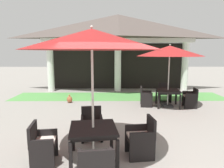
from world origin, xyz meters
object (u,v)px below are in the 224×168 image
at_px(patio_chair_near_foreground_east, 190,98).
at_px(patio_table_near_foreground, 168,92).
at_px(patio_chair_mid_left_east, 141,139).
at_px(terracotta_urn, 70,99).
at_px(patio_umbrella_near_foreground, 170,51).
at_px(patio_chair_mid_left_west, 42,144).
at_px(patio_umbrella_mid_left, 92,40).
at_px(patio_chair_near_foreground_north, 164,93).
at_px(patio_chair_mid_left_north, 92,125).
at_px(patio_table_mid_left, 93,131).
at_px(patio_chair_near_foreground_west, 145,97).

bearing_deg(patio_chair_near_foreground_east, patio_table_near_foreground, 90.00).
height_order(patio_chair_mid_left_east, terracotta_urn, patio_chair_mid_left_east).
distance_m(patio_umbrella_near_foreground, patio_chair_mid_left_west, 6.29).
height_order(patio_umbrella_mid_left, patio_chair_mid_left_east, patio_umbrella_mid_left).
xyz_separation_m(patio_chair_near_foreground_north, patio_chair_mid_left_north, (-3.11, -4.24, -0.00)).
xyz_separation_m(patio_table_near_foreground, patio_umbrella_near_foreground, (0.00, 0.00, 1.75)).
bearing_deg(patio_table_mid_left, patio_umbrella_near_foreground, 56.74).
bearing_deg(patio_umbrella_mid_left, patio_table_near_foreground, 56.74).
xyz_separation_m(patio_umbrella_near_foreground, patio_chair_mid_left_north, (-2.99, -3.29, -1.99)).
height_order(patio_chair_near_foreground_north, patio_chair_near_foreground_east, patio_chair_near_foreground_north).
bearing_deg(patio_table_mid_left, patio_chair_mid_left_east, 7.21).
xyz_separation_m(patio_chair_near_foreground_west, patio_umbrella_mid_left, (-1.91, -4.47, 2.18)).
relative_size(patio_chair_near_foreground_west, patio_chair_mid_left_north, 0.99).
distance_m(patio_chair_mid_left_west, terracotta_urn, 5.24).
relative_size(patio_umbrella_near_foreground, patio_chair_mid_left_east, 3.05).
xyz_separation_m(patio_chair_near_foreground_east, patio_umbrella_mid_left, (-3.80, -4.25, 2.18)).
relative_size(patio_table_mid_left, patio_umbrella_mid_left, 0.39).
bearing_deg(patio_table_near_foreground, patio_chair_mid_left_east, -112.95).
distance_m(patio_chair_near_foreground_east, patio_table_mid_left, 5.71).
xyz_separation_m(patio_umbrella_near_foreground, patio_chair_near_foreground_west, (-0.95, 0.11, -1.98)).
height_order(patio_table_near_foreground, patio_chair_near_foreground_west, patio_chair_near_foreground_west).
relative_size(patio_chair_near_foreground_east, patio_chair_mid_left_west, 0.94).
bearing_deg(patio_table_mid_left, patio_chair_near_foreground_north, 60.76).
bearing_deg(patio_chair_mid_left_west, patio_umbrella_near_foreground, 131.63).
height_order(patio_chair_near_foreground_west, patio_chair_near_foreground_north, patio_chair_near_foreground_north).
bearing_deg(patio_table_mid_left, patio_chair_near_foreground_west, 66.86).
xyz_separation_m(patio_chair_near_foreground_north, patio_chair_mid_left_west, (-4.04, -5.45, 0.01)).
bearing_deg(patio_table_near_foreground, patio_table_mid_left, -123.26).
distance_m(patio_table_near_foreground, patio_umbrella_near_foreground, 1.75).
height_order(patio_chair_near_foreground_east, patio_table_mid_left, patio_chair_near_foreground_east).
bearing_deg(terracotta_urn, patio_table_mid_left, -73.00).
bearing_deg(patio_chair_mid_left_north, patio_chair_mid_left_west, 44.99).
bearing_deg(patio_umbrella_near_foreground, patio_chair_near_foreground_east, -6.78).
distance_m(patio_chair_near_foreground_east, patio_chair_mid_left_west, 6.56).
relative_size(patio_chair_near_foreground_west, patio_chair_near_foreground_north, 0.98).
relative_size(patio_chair_near_foreground_west, patio_chair_near_foreground_east, 1.04).
height_order(patio_chair_mid_left_west, terracotta_urn, patio_chair_mid_left_west).
height_order(patio_umbrella_near_foreground, patio_umbrella_mid_left, patio_umbrella_mid_left).
xyz_separation_m(patio_chair_near_foreground_north, patio_chair_mid_left_east, (-1.90, -5.18, 0.01)).
relative_size(patio_table_mid_left, patio_chair_mid_left_west, 1.27).
bearing_deg(patio_chair_near_foreground_east, patio_umbrella_near_foreground, 90.00).
relative_size(patio_chair_mid_left_east, patio_chair_mid_left_north, 1.05).
distance_m(patio_chair_mid_left_west, patio_chair_mid_left_north, 1.53).
height_order(patio_umbrella_near_foreground, patio_chair_mid_left_east, patio_umbrella_near_foreground).
height_order(patio_chair_near_foreground_west, patio_chair_mid_left_east, patio_chair_mid_left_east).
bearing_deg(patio_table_mid_left, patio_umbrella_mid_left, -33.69).
xyz_separation_m(patio_table_mid_left, patio_chair_mid_left_north, (-0.14, 1.07, -0.25)).
xyz_separation_m(patio_chair_mid_left_west, terracotta_urn, (-0.48, 5.21, -0.25)).
xyz_separation_m(patio_umbrella_mid_left, terracotta_urn, (-1.55, 5.08, -2.43)).
relative_size(patio_chair_near_foreground_north, patio_chair_mid_left_west, 1.00).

